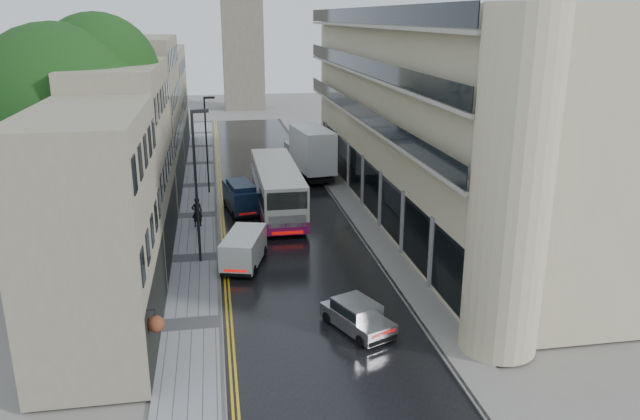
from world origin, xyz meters
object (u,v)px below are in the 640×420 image
object	(u,v)px
navy_van	(234,203)
lamp_post_far	(207,146)
cream_bus	(263,203)
tree_near	(65,144)
pedestrian	(197,212)
white_lorry	(303,158)
lamp_post_near	(196,188)
white_van	(223,258)
tree_far	(108,119)
silver_hatchback	(361,332)

from	to	relation	value
navy_van	lamp_post_far	world-z (taller)	lamp_post_far
lamp_post_far	cream_bus	bearing A→B (deg)	-68.12
tree_near	navy_van	distance (m)	12.65
tree_near	pedestrian	world-z (taller)	tree_near
white_lorry	lamp_post_near	world-z (taller)	lamp_post_near
white_lorry	cream_bus	bearing A→B (deg)	-118.57
white_van	navy_van	xyz separation A→B (m)	(0.99, 9.94, 0.18)
tree_far	lamp_post_far	xyz separation A→B (m)	(7.17, 0.39, -2.32)
navy_van	lamp_post_near	xyz separation A→B (m)	(-2.24, -7.86, 3.28)
white_lorry	lamp_post_far	world-z (taller)	lamp_post_far
lamp_post_near	cream_bus	bearing A→B (deg)	41.84
white_lorry	white_van	world-z (taller)	white_lorry
navy_van	lamp_post_far	size ratio (longest dim) A/B	0.59
silver_hatchback	lamp_post_far	xyz separation A→B (m)	(-6.40, 25.70, 3.18)
silver_hatchback	cream_bus	bearing A→B (deg)	76.38
white_lorry	white_van	size ratio (longest dim) A/B	1.98
cream_bus	white_lorry	bearing A→B (deg)	68.88
cream_bus	white_lorry	size ratio (longest dim) A/B	1.47
tree_near	pedestrian	distance (m)	10.16
tree_near	tree_far	bearing A→B (deg)	88.68
white_lorry	navy_van	distance (m)	10.81
navy_van	tree_far	bearing A→B (deg)	134.47
tree_far	silver_hatchback	distance (m)	29.25
cream_bus	navy_van	world-z (taller)	cream_bus
tree_near	silver_hatchback	distance (m)	19.57
cream_bus	lamp_post_near	xyz separation A→B (m)	(-4.12, -5.61, 2.73)
tree_far	pedestrian	xyz separation A→B (m)	(6.40, -8.08, -5.11)
white_lorry	lamp_post_far	xyz separation A→B (m)	(-7.89, -1.91, 1.66)
tree_near	tree_far	xyz separation A→B (m)	(0.30, 13.00, -0.72)
navy_van	lamp_post_far	bearing A→B (deg)	94.72
tree_far	lamp_post_far	size ratio (longest dim) A/B	1.65
tree_far	lamp_post_near	world-z (taller)	tree_far
cream_bus	navy_van	xyz separation A→B (m)	(-1.88, 2.25, -0.55)
white_lorry	silver_hatchback	xyz separation A→B (m)	(-1.49, -27.62, -1.52)
tree_near	tree_far	distance (m)	13.02
white_lorry	navy_van	bearing A→B (deg)	-132.35
lamp_post_far	tree_far	bearing A→B (deg)	-176.50
tree_near	silver_hatchback	size ratio (longest dim) A/B	3.72
cream_bus	lamp_post_far	world-z (taller)	lamp_post_far
tree_near	white_van	size ratio (longest dim) A/B	3.24
tree_far	silver_hatchback	world-z (taller)	tree_far
lamp_post_far	pedestrian	bearing A→B (deg)	-94.76
white_lorry	tree_far	bearing A→B (deg)	-178.69
white_van	lamp_post_near	world-z (taller)	lamp_post_near
silver_hatchback	pedestrian	size ratio (longest dim) A/B	1.88
pedestrian	lamp_post_near	xyz separation A→B (m)	(0.25, -6.31, 3.33)
silver_hatchback	navy_van	world-z (taller)	navy_van
white_van	navy_van	distance (m)	9.99
lamp_post_near	silver_hatchback	bearing A→B (deg)	-69.57
tree_near	cream_bus	size ratio (longest dim) A/B	1.11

